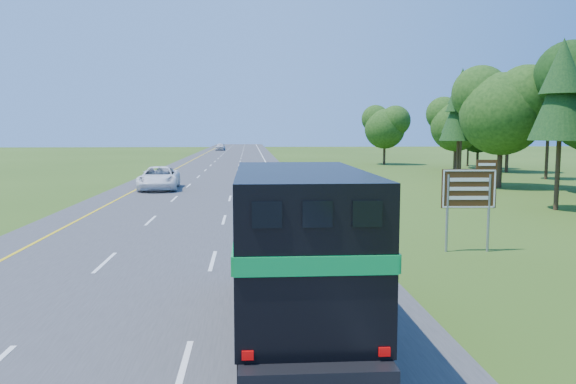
# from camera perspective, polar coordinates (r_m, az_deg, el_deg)

# --- Properties ---
(road) EXTENTS (15.00, 260.00, 0.04)m
(road) POSITION_cam_1_polar(r_m,az_deg,el_deg) (58.42, -7.04, 1.79)
(road) COLOR #38383A
(road) RESTS_ON ground
(lane_markings) EXTENTS (11.15, 260.00, 0.01)m
(lane_markings) POSITION_cam_1_polar(r_m,az_deg,el_deg) (58.41, -7.04, 1.82)
(lane_markings) COLOR yellow
(lane_markings) RESTS_ON road
(tree_wall_right) EXTENTS (16.00, 100.00, 12.00)m
(tree_wall_right) POSITION_cam_1_polar(r_m,az_deg,el_deg) (44.53, 27.20, 7.48)
(tree_wall_right) COLOR #15340E
(tree_wall_right) RESTS_ON ground
(horse_truck) EXTENTS (2.68, 8.30, 3.67)m
(horse_truck) POSITION_cam_1_polar(r_m,az_deg,el_deg) (12.41, 0.95, -5.44)
(horse_truck) COLOR black
(horse_truck) RESTS_ON road
(white_suv) EXTENTS (3.24, 6.40, 1.73)m
(white_suv) POSITION_cam_1_polar(r_m,az_deg,el_deg) (44.11, -12.96, 1.40)
(white_suv) COLOR white
(white_suv) RESTS_ON road
(far_car) EXTENTS (2.23, 4.96, 1.66)m
(far_car) POSITION_cam_1_polar(r_m,az_deg,el_deg) (128.97, -6.88, 4.59)
(far_car) COLOR silver
(far_car) RESTS_ON road
(exit_sign) EXTENTS (2.04, 0.19, 3.45)m
(exit_sign) POSITION_cam_1_polar(r_m,az_deg,el_deg) (21.87, 17.98, -0.03)
(exit_sign) COLOR gray
(exit_sign) RESTS_ON ground
(delineator) EXTENTS (0.09, 0.05, 1.09)m
(delineator) POSITION_cam_1_polar(r_m,az_deg,el_deg) (26.15, 9.31, -2.48)
(delineator) COLOR orange
(delineator) RESTS_ON ground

